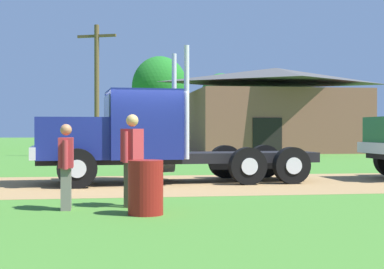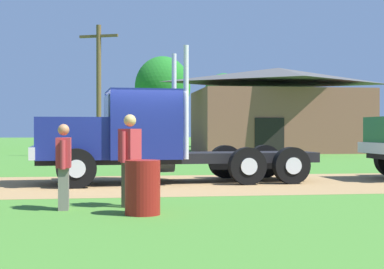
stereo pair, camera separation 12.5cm
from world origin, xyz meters
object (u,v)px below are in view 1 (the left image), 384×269
truck_foreground_white (139,139)px  steel_barrel (146,187)px  utility_pole_near (97,86)px  visitor_walking_mid (66,163)px  shed_building (276,112)px  visitor_by_barrel (132,156)px

truck_foreground_white → steel_barrel: size_ratio=8.48×
steel_barrel → utility_pole_near: (-1.19, 21.95, 3.34)m
visitor_walking_mid → steel_barrel: bearing=-30.6°
truck_foreground_white → shed_building: shed_building is taller
visitor_by_barrel → steel_barrel: (0.18, -1.08, -0.50)m
visitor_walking_mid → utility_pole_near: size_ratio=0.22×
truck_foreground_white → visitor_by_barrel: size_ratio=4.53×
steel_barrel → utility_pole_near: bearing=93.1°
shed_building → steel_barrel: bearing=-110.8°
shed_building → visitor_walking_mid: bearing=-113.9°
visitor_by_barrel → truck_foreground_white: bearing=85.3°
visitor_by_barrel → shed_building: (10.65, 26.50, 1.71)m
visitor_walking_mid → shed_building: shed_building is taller
visitor_walking_mid → steel_barrel: 1.68m
utility_pole_near → steel_barrel: bearing=-86.9°
shed_building → visitor_by_barrel: bearing=-111.9°
utility_pole_near → truck_foreground_white: bearing=-84.9°
visitor_by_barrel → steel_barrel: 1.20m
truck_foreground_white → utility_pole_near: (-1.42, 15.90, 2.59)m
shed_building → utility_pole_near: utility_pole_near is taller
shed_building → utility_pole_near: size_ratio=1.58×
visitor_by_barrel → shed_building: 28.61m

